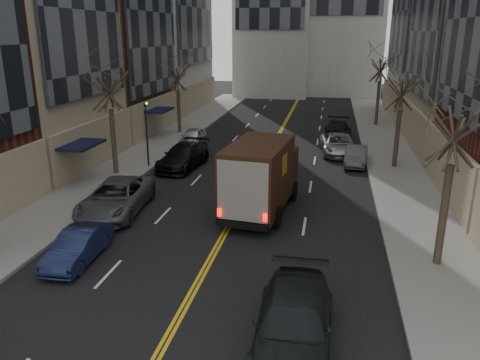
% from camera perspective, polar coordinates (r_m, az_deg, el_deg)
% --- Properties ---
extents(sidewalk_left, '(4.00, 66.00, 0.15)m').
position_cam_1_polar(sidewalk_left, '(37.13, -10.53, 3.83)').
color(sidewalk_left, slate).
rests_on(sidewalk_left, ground).
extents(sidewalk_right, '(4.00, 66.00, 0.15)m').
position_cam_1_polar(sidewalk_right, '(34.93, 18.20, 2.37)').
color(sidewalk_right, slate).
rests_on(sidewalk_right, ground).
extents(tree_lf_mid, '(3.20, 3.20, 8.91)m').
position_cam_1_polar(tree_lf_mid, '(29.70, -15.84, 12.85)').
color(tree_lf_mid, '#382D23').
rests_on(tree_lf_mid, sidewalk_left).
extents(tree_lf_far, '(3.20, 3.20, 8.12)m').
position_cam_1_polar(tree_lf_far, '(41.76, -7.70, 13.74)').
color(tree_lf_far, '#382D23').
rests_on(tree_lf_far, sidewalk_left).
extents(tree_rt_near, '(3.20, 3.20, 8.71)m').
position_cam_1_polar(tree_rt_near, '(18.22, 25.20, 8.78)').
color(tree_rt_near, '#382D23').
rests_on(tree_rt_near, sidewalk_right).
extents(tree_rt_mid, '(3.20, 3.20, 8.32)m').
position_cam_1_polar(tree_rt_mid, '(31.94, 19.31, 12.05)').
color(tree_rt_mid, '#382D23').
rests_on(tree_rt_mid, sidewalk_right).
extents(tree_rt_far, '(3.20, 3.20, 9.11)m').
position_cam_1_polar(tree_rt_far, '(46.78, 16.91, 14.45)').
color(tree_rt_far, '#382D23').
rests_on(tree_rt_far, sidewalk_right).
extents(traffic_signal, '(0.29, 0.26, 4.70)m').
position_cam_1_polar(traffic_signal, '(31.42, -11.35, 6.42)').
color(traffic_signal, black).
rests_on(traffic_signal, sidewalk_left).
extents(ups_truck, '(3.31, 6.95, 3.68)m').
position_cam_1_polar(ups_truck, '(23.27, 2.60, 0.41)').
color(ups_truck, black).
rests_on(ups_truck, ground).
extents(observer_sedan, '(2.25, 5.49, 1.59)m').
position_cam_1_polar(observer_sedan, '(14.04, 6.56, -16.95)').
color(observer_sedan, black).
rests_on(observer_sedan, ground).
extents(taxi, '(2.49, 5.28, 1.46)m').
position_cam_1_polar(taxi, '(28.86, 1.18, 1.51)').
color(taxi, yellow).
rests_on(taxi, ground).
extents(pedestrian, '(0.52, 0.68, 1.66)m').
position_cam_1_polar(pedestrian, '(24.62, 3.17, -1.14)').
color(pedestrian, black).
rests_on(pedestrian, ground).
extents(parked_lf_b, '(1.48, 3.90, 1.27)m').
position_cam_1_polar(parked_lf_b, '(19.72, -19.14, -7.67)').
color(parked_lf_b, '#121938').
rests_on(parked_lf_b, ground).
extents(parked_lf_c, '(3.15, 6.00, 1.61)m').
position_cam_1_polar(parked_lf_c, '(24.28, -14.86, -2.06)').
color(parked_lf_c, '#4D5055').
rests_on(parked_lf_c, ground).
extents(parked_lf_d, '(2.73, 5.60, 1.57)m').
position_cam_1_polar(parked_lf_d, '(31.54, -6.92, 2.89)').
color(parked_lf_d, black).
rests_on(parked_lf_d, ground).
extents(parked_lf_e, '(1.75, 4.10, 1.38)m').
position_cam_1_polar(parked_lf_e, '(37.74, -5.78, 5.22)').
color(parked_lf_e, '#B9BDC2').
rests_on(parked_lf_e, ground).
extents(parked_rt_a, '(1.78, 4.03, 1.29)m').
position_cam_1_polar(parked_rt_a, '(32.92, 13.96, 2.86)').
color(parked_rt_a, '#484B4F').
rests_on(parked_rt_a, ground).
extents(parked_rt_b, '(2.96, 5.46, 1.45)m').
position_cam_1_polar(parked_rt_b, '(35.69, 11.85, 4.27)').
color(parked_rt_b, '#9C9EA4').
rests_on(parked_rt_b, ground).
extents(parked_rt_c, '(2.41, 5.61, 1.61)m').
position_cam_1_polar(parked_rt_c, '(40.32, 11.82, 5.90)').
color(parked_rt_c, black).
rests_on(parked_rt_c, ground).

